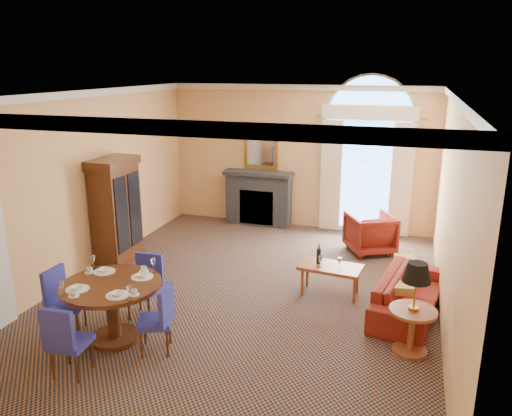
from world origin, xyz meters
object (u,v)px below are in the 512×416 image
(armchair, at_px, (370,233))
(coffee_table, at_px, (330,268))
(side_table, at_px, (415,297))
(dining_table, at_px, (112,298))
(sofa, at_px, (409,294))
(armoire, at_px, (116,213))

(armchair, bearing_deg, coffee_table, 49.84)
(side_table, bearing_deg, dining_table, -166.80)
(sofa, height_order, coffee_table, coffee_table)
(armoire, distance_m, dining_table, 2.91)
(dining_table, distance_m, armchair, 5.34)
(coffee_table, bearing_deg, dining_table, -131.84)
(dining_table, height_order, side_table, side_table)
(sofa, relative_size, armchair, 2.32)
(coffee_table, bearing_deg, side_table, -40.54)
(armoire, height_order, sofa, armoire)
(dining_table, xyz_separation_m, coffee_table, (2.54, 2.27, -0.15))
(dining_table, bearing_deg, coffee_table, 41.87)
(dining_table, xyz_separation_m, side_table, (3.83, 0.90, 0.16))
(dining_table, height_order, armchair, dining_table)
(coffee_table, bearing_deg, armoire, -176.52)
(dining_table, distance_m, side_table, 3.94)
(armoire, xyz_separation_m, sofa, (5.27, -0.44, -0.67))
(sofa, bearing_deg, armoire, 95.50)
(side_table, bearing_deg, armchair, 103.52)
(sofa, relative_size, side_table, 1.65)
(side_table, bearing_deg, sofa, 92.52)
(coffee_table, bearing_deg, sofa, -4.70)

